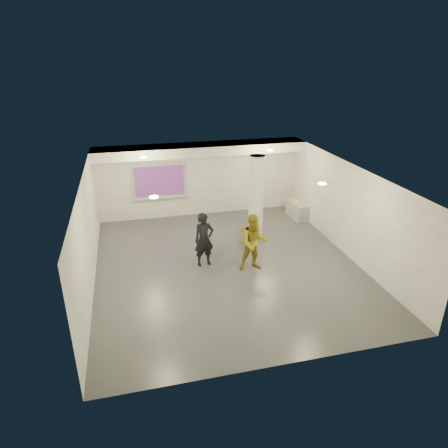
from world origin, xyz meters
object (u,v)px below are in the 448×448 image
object	(u,v)px
column	(256,198)
projection_screen	(159,181)
credenza	(297,210)
woman	(204,240)
man	(254,243)

from	to	relation	value
column	projection_screen	distance (m)	4.08
credenza	projection_screen	bearing A→B (deg)	160.16
column	projection_screen	world-z (taller)	column
column	credenza	xyz separation A→B (m)	(2.22, 1.34, -1.17)
projection_screen	credenza	size ratio (longest dim) A/B	1.85
woman	man	size ratio (longest dim) A/B	0.96
credenza	woman	world-z (taller)	woman
column	man	size ratio (longest dim) A/B	1.68
column	woman	distance (m)	2.75
column	credenza	world-z (taller)	column
credenza	woman	xyz separation A→B (m)	(-4.39, -2.90, 0.53)
projection_screen	man	bearing A→B (deg)	-64.33
credenza	man	bearing A→B (deg)	-136.18
column	woman	xyz separation A→B (m)	(-2.17, -1.56, -0.64)
projection_screen	man	xyz separation A→B (m)	(2.33, -4.85, -0.63)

